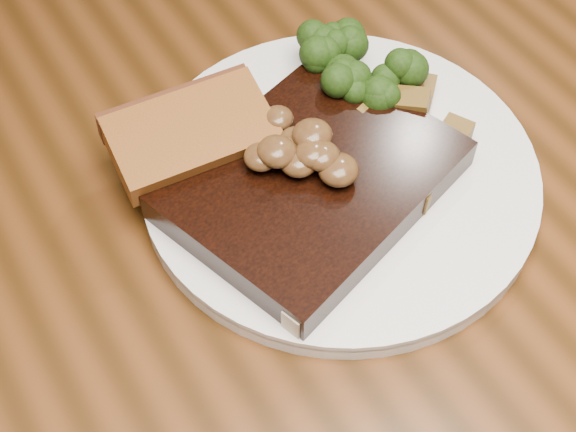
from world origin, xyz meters
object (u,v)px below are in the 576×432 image
Objects in this scene: dining_table at (288,306)px; steak at (312,182)px; plate at (340,177)px; garlic_bread at (195,154)px; potato_wedges at (407,129)px.

steak is (0.03, 0.02, 0.12)m from dining_table.
dining_table is 0.12m from steak.
plate is 1.53× the size of steak.
plate reaches higher than dining_table.
dining_table is at bearing -66.85° from garlic_bread.
steak reaches higher than dining_table.
dining_table is at bearing -168.35° from potato_wedges.
steak reaches higher than plate.
dining_table is at bearing -167.51° from steak.
plate is at bearing -29.69° from garlic_bread.
steak reaches higher than potato_wedges.
garlic_bread reaches higher than plate.
garlic_bread is at bearing 108.27° from dining_table.
potato_wedges is (0.09, 0.01, -0.00)m from steak.
garlic_bread and potato_wedges have the same top height.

